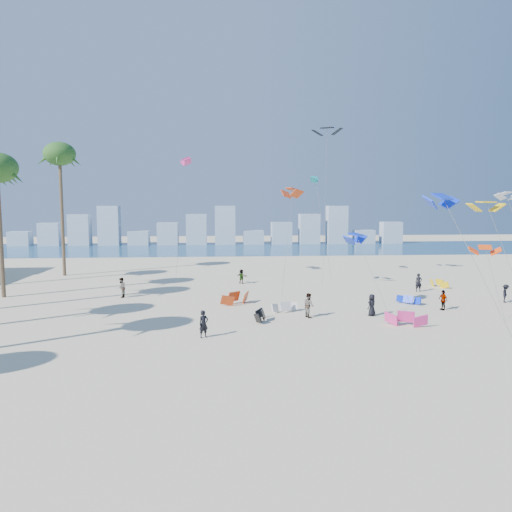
{
  "coord_description": "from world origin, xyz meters",
  "views": [
    {
      "loc": [
        -0.16,
        -24.3,
        8.86
      ],
      "look_at": [
        3.0,
        16.0,
        4.5
      ],
      "focal_mm": 34.11,
      "sensor_mm": 36.0,
      "label": 1
    }
  ],
  "objects": [
    {
      "name": "distant_skyline",
      "position": [
        -1.19,
        82.0,
        3.09
      ],
      "size": [
        85.0,
        3.0,
        8.4
      ],
      "color": "#9EADBF",
      "rests_on": "ground"
    },
    {
      "name": "kitesurfers_far",
      "position": [
        9.45,
        20.14,
        0.87
      ],
      "size": [
        35.85,
        17.64,
        1.9
      ],
      "color": "black",
      "rests_on": "ground"
    },
    {
      "name": "flying_kites",
      "position": [
        13.75,
        22.05,
        10.82
      ],
      "size": [
        38.29,
        35.36,
        17.9
      ],
      "color": "#0D31E8",
      "rests_on": "ground"
    },
    {
      "name": "ground",
      "position": [
        0.0,
        0.0,
        0.0
      ],
      "size": [
        220.0,
        220.0,
        0.0
      ],
      "primitive_type": "plane",
      "color": "beige",
      "rests_on": "ground"
    },
    {
      "name": "grounded_kites",
      "position": [
        9.33,
        15.45,
        0.44
      ],
      "size": [
        24.8,
        18.08,
        1.0
      ],
      "color": "black",
      "rests_on": "ground"
    },
    {
      "name": "kitesurfer_near",
      "position": [
        -1.16,
        7.39,
        0.92
      ],
      "size": [
        0.8,
        0.72,
        1.84
      ],
      "primitive_type": "imported",
      "rotation": [
        0.0,
        0.0,
        0.52
      ],
      "color": "black",
      "rests_on": "ground"
    },
    {
      "name": "kitesurfer_mid",
      "position": [
        6.87,
        12.64,
        0.95
      ],
      "size": [
        0.97,
        1.1,
        1.9
      ],
      "primitive_type": "imported",
      "rotation": [
        0.0,
        0.0,
        1.88
      ],
      "color": "gray",
      "rests_on": "ground"
    },
    {
      "name": "ocean",
      "position": [
        0.0,
        72.0,
        0.01
      ],
      "size": [
        220.0,
        220.0,
        0.0
      ],
      "primitive_type": "plane",
      "color": "navy",
      "rests_on": "ground"
    }
  ]
}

